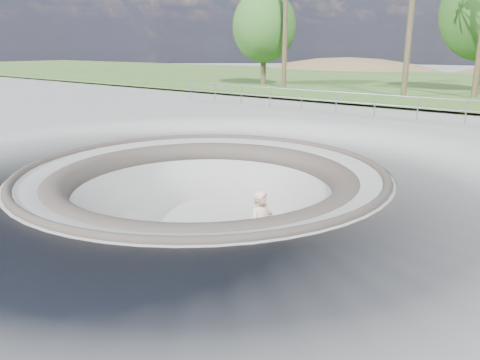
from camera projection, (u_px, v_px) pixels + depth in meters
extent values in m
plane|color=#989994|center=(203.00, 170.00, 13.14)|extent=(180.00, 180.00, 0.00)
torus|color=#989994|center=(204.00, 236.00, 13.69)|extent=(14.00, 14.00, 4.00)
cylinder|color=#989994|center=(204.00, 234.00, 13.68)|extent=(6.60, 6.60, 0.10)
torus|color=#4C443D|center=(203.00, 171.00, 13.15)|extent=(10.24, 10.24, 0.24)
torus|color=#4C443D|center=(203.00, 185.00, 13.27)|extent=(8.91, 8.91, 0.81)
cube|color=#426127|center=(480.00, 85.00, 38.79)|extent=(180.00, 36.00, 0.12)
ellipsoid|color=brown|center=(345.00, 114.00, 69.56)|extent=(50.40, 36.00, 23.40)
cylinder|color=gray|center=(376.00, 94.00, 21.89)|extent=(25.00, 0.05, 0.05)
cylinder|color=gray|center=(375.00, 104.00, 22.01)|extent=(25.00, 0.05, 0.05)
cube|color=brown|center=(261.00, 268.00, 11.35)|extent=(0.84, 0.44, 0.02)
cylinder|color=#A2A2A6|center=(261.00, 269.00, 11.36)|extent=(0.08, 0.17, 0.04)
cylinder|color=#A2A2A6|center=(261.00, 269.00, 11.36)|extent=(0.08, 0.17, 0.04)
cylinder|color=beige|center=(261.00, 269.00, 11.36)|extent=(0.07, 0.05, 0.06)
cylinder|color=beige|center=(261.00, 269.00, 11.36)|extent=(0.07, 0.05, 0.06)
cylinder|color=beige|center=(261.00, 269.00, 11.36)|extent=(0.07, 0.05, 0.06)
cylinder|color=beige|center=(261.00, 269.00, 11.36)|extent=(0.07, 0.05, 0.06)
imported|color=beige|center=(262.00, 230.00, 11.08)|extent=(0.58, 0.78, 1.94)
cylinder|color=brown|center=(286.00, 8.00, 34.68)|extent=(0.36, 0.36, 11.80)
cylinder|color=brown|center=(410.00, 22.00, 28.22)|extent=(0.36, 0.36, 9.20)
cylinder|color=brown|center=(263.00, 58.00, 38.31)|extent=(0.44, 0.44, 4.40)
ellipsoid|color=#2E6823|center=(264.00, 26.00, 37.61)|extent=(5.26, 4.78, 5.74)
cylinder|color=brown|center=(480.00, 55.00, 32.66)|extent=(0.44, 0.44, 5.10)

